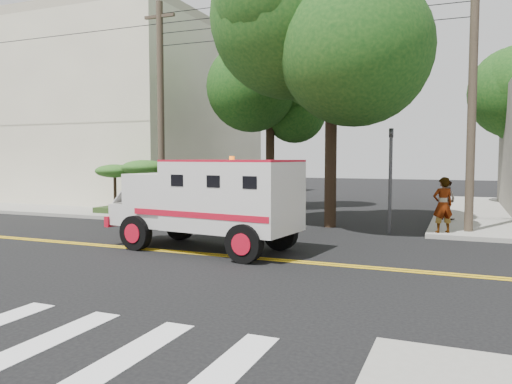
% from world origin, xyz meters
% --- Properties ---
extents(ground, '(100.00, 100.00, 0.00)m').
position_xyz_m(ground, '(0.00, 0.00, 0.00)').
color(ground, black).
rests_on(ground, ground).
extents(sidewalk_nw, '(17.00, 17.00, 0.15)m').
position_xyz_m(sidewalk_nw, '(-13.50, 13.50, 0.07)').
color(sidewalk_nw, gray).
rests_on(sidewalk_nw, ground).
extents(building_left, '(16.00, 14.00, 10.00)m').
position_xyz_m(building_left, '(-15.50, 15.00, 5.15)').
color(building_left, beige).
rests_on(building_left, sidewalk_nw).
extents(utility_pole_left, '(0.28, 0.28, 9.00)m').
position_xyz_m(utility_pole_left, '(-5.60, 6.00, 4.50)').
color(utility_pole_left, '#382D23').
rests_on(utility_pole_left, ground).
extents(utility_pole_right, '(0.28, 0.28, 9.00)m').
position_xyz_m(utility_pole_right, '(6.30, 6.20, 4.50)').
color(utility_pole_right, '#382D23').
rests_on(utility_pole_right, ground).
extents(tree_main, '(6.08, 5.70, 9.85)m').
position_xyz_m(tree_main, '(1.94, 6.21, 7.20)').
color(tree_main, black).
rests_on(tree_main, ground).
extents(tree_left, '(4.48, 4.20, 7.70)m').
position_xyz_m(tree_left, '(-2.68, 11.79, 5.73)').
color(tree_left, black).
rests_on(tree_left, ground).
extents(traffic_signal, '(0.15, 0.18, 3.60)m').
position_xyz_m(traffic_signal, '(3.80, 5.60, 2.23)').
color(traffic_signal, '#3F3F42').
rests_on(traffic_signal, ground).
extents(accessibility_sign, '(0.45, 0.10, 2.02)m').
position_xyz_m(accessibility_sign, '(-6.20, 6.17, 1.37)').
color(accessibility_sign, '#3F3F42').
rests_on(accessibility_sign, ground).
extents(palm_planter, '(3.52, 2.63, 2.36)m').
position_xyz_m(palm_planter, '(-7.44, 6.62, 1.65)').
color(palm_planter, '#1E3314').
rests_on(palm_planter, sidewalk_nw).
extents(armored_truck, '(5.82, 2.84, 2.55)m').
position_xyz_m(armored_truck, '(-0.48, 0.56, 1.45)').
color(armored_truck, silver).
rests_on(armored_truck, ground).
extents(pedestrian_a, '(0.79, 0.69, 1.83)m').
position_xyz_m(pedestrian_a, '(5.50, 5.50, 1.07)').
color(pedestrian_a, gray).
rests_on(pedestrian_a, sidewalk_ne).
extents(pedestrian_b, '(0.96, 0.91, 1.56)m').
position_xyz_m(pedestrian_b, '(5.52, 9.21, 0.93)').
color(pedestrian_b, gray).
rests_on(pedestrian_b, sidewalk_ne).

